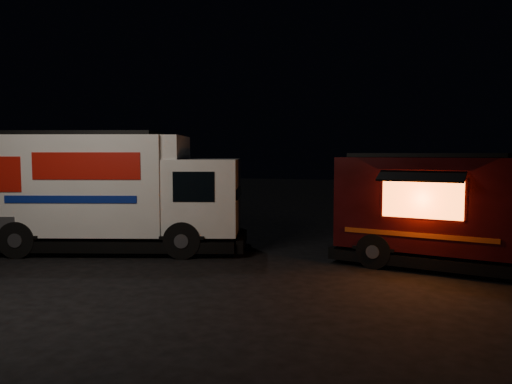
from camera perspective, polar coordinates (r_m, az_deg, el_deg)
name	(u,v)px	position (r m, az deg, el deg)	size (l,w,h in m)	color
ground	(209,272)	(11.36, -5.37, -9.15)	(80.00, 80.00, 0.00)	black
white_truck	(115,191)	(14.20, -15.87, 0.07)	(7.17, 2.44, 3.25)	white
red_truck	(462,211)	(12.36, 22.44, -2.07)	(5.74, 2.11, 2.67)	#3C0A0D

